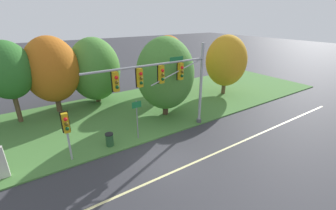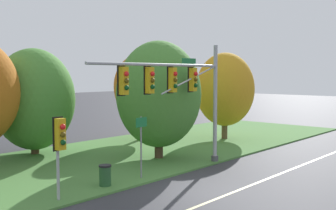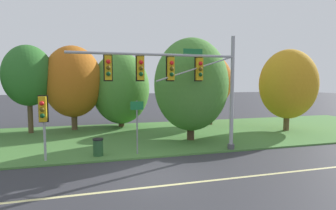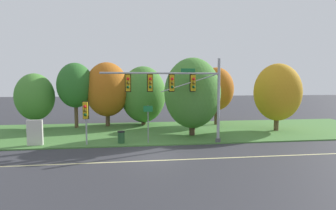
{
  "view_description": "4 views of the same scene",
  "coord_description": "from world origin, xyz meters",
  "px_view_note": "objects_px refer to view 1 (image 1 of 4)",
  "views": [
    {
      "loc": [
        -6.44,
        -9.93,
        8.51
      ],
      "look_at": [
        2.26,
        3.11,
        2.21
      ],
      "focal_mm": 24.0,
      "sensor_mm": 36.0,
      "label": 1
    },
    {
      "loc": [
        -14.29,
        -10.65,
        5.05
      ],
      "look_at": [
        2.06,
        3.6,
        3.42
      ],
      "focal_mm": 45.0,
      "sensor_mm": 36.0,
      "label": 2
    },
    {
      "loc": [
        -2.39,
        -10.76,
        4.04
      ],
      "look_at": [
        1.82,
        4.5,
        2.63
      ],
      "focal_mm": 28.0,
      "sensor_mm": 36.0,
      "label": 3
    },
    {
      "loc": [
        -1.39,
        -16.79,
        4.71
      ],
      "look_at": [
        1.25,
        3.02,
        3.05
      ],
      "focal_mm": 28.0,
      "sensor_mm": 36.0,
      "label": 4
    }
  ],
  "objects_px": {
    "traffic_signal_mast": "(168,79)",
    "tree_tall_centre": "(165,74)",
    "tree_behind_signpost": "(52,70)",
    "trash_bin": "(110,140)",
    "pedestrian_signal_near_kerb": "(66,126)",
    "tree_right_far": "(168,57)",
    "route_sign_post": "(137,115)",
    "tree_mid_verge": "(95,69)",
    "tree_left_of_mast": "(7,71)",
    "tree_furthest_back": "(226,61)"
  },
  "relations": [
    {
      "from": "traffic_signal_mast",
      "to": "tree_tall_centre",
      "type": "xyz_separation_m",
      "value": [
        1.74,
        3.02,
        -0.5
      ]
    },
    {
      "from": "tree_behind_signpost",
      "to": "trash_bin",
      "type": "height_order",
      "value": "tree_behind_signpost"
    },
    {
      "from": "pedestrian_signal_near_kerb",
      "to": "trash_bin",
      "type": "distance_m",
      "value": 3.22
    },
    {
      "from": "tree_right_far",
      "to": "tree_tall_centre",
      "type": "bearing_deg",
      "value": -125.75
    },
    {
      "from": "route_sign_post",
      "to": "tree_mid_verge",
      "type": "bearing_deg",
      "value": 90.0
    },
    {
      "from": "route_sign_post",
      "to": "tree_left_of_mast",
      "type": "bearing_deg",
      "value": 131.03
    },
    {
      "from": "tree_left_of_mast",
      "to": "tree_right_far",
      "type": "xyz_separation_m",
      "value": [
        15.1,
        0.07,
        -0.42
      ]
    },
    {
      "from": "tree_mid_verge",
      "to": "tree_furthest_back",
      "type": "bearing_deg",
      "value": -23.45
    },
    {
      "from": "tree_mid_verge",
      "to": "tree_tall_centre",
      "type": "relative_size",
      "value": 0.95
    },
    {
      "from": "tree_tall_centre",
      "to": "trash_bin",
      "type": "bearing_deg",
      "value": -158.74
    },
    {
      "from": "tree_left_of_mast",
      "to": "tree_furthest_back",
      "type": "height_order",
      "value": "tree_left_of_mast"
    },
    {
      "from": "tree_mid_verge",
      "to": "trash_bin",
      "type": "xyz_separation_m",
      "value": [
        -2.07,
        -9.06,
        -2.9
      ]
    },
    {
      "from": "tree_left_of_mast",
      "to": "tree_mid_verge",
      "type": "xyz_separation_m",
      "value": [
        7.03,
        1.17,
        -1.02
      ]
    },
    {
      "from": "tree_mid_verge",
      "to": "trash_bin",
      "type": "relative_size",
      "value": 6.98
    },
    {
      "from": "tree_furthest_back",
      "to": "trash_bin",
      "type": "relative_size",
      "value": 7.01
    },
    {
      "from": "tree_furthest_back",
      "to": "tree_left_of_mast",
      "type": "bearing_deg",
      "value": 167.57
    },
    {
      "from": "tree_left_of_mast",
      "to": "trash_bin",
      "type": "distance_m",
      "value": 10.1
    },
    {
      "from": "pedestrian_signal_near_kerb",
      "to": "tree_left_of_mast",
      "type": "relative_size",
      "value": 0.49
    },
    {
      "from": "traffic_signal_mast",
      "to": "tree_mid_verge",
      "type": "bearing_deg",
      "value": 103.48
    },
    {
      "from": "route_sign_post",
      "to": "trash_bin",
      "type": "height_order",
      "value": "route_sign_post"
    },
    {
      "from": "traffic_signal_mast",
      "to": "tree_behind_signpost",
      "type": "height_order",
      "value": "tree_behind_signpost"
    },
    {
      "from": "route_sign_post",
      "to": "tree_behind_signpost",
      "type": "bearing_deg",
      "value": 114.18
    },
    {
      "from": "tree_right_far",
      "to": "trash_bin",
      "type": "height_order",
      "value": "tree_right_far"
    },
    {
      "from": "tree_mid_verge",
      "to": "tree_right_far",
      "type": "height_order",
      "value": "tree_mid_verge"
    },
    {
      "from": "tree_tall_centre",
      "to": "tree_left_of_mast",
      "type": "bearing_deg",
      "value": 153.63
    },
    {
      "from": "tree_left_of_mast",
      "to": "tree_behind_signpost",
      "type": "bearing_deg",
      "value": 10.09
    },
    {
      "from": "pedestrian_signal_near_kerb",
      "to": "route_sign_post",
      "type": "relative_size",
      "value": 1.12
    },
    {
      "from": "tree_left_of_mast",
      "to": "trash_bin",
      "type": "bearing_deg",
      "value": -57.85
    },
    {
      "from": "traffic_signal_mast",
      "to": "route_sign_post",
      "type": "relative_size",
      "value": 3.14
    },
    {
      "from": "route_sign_post",
      "to": "tree_behind_signpost",
      "type": "relative_size",
      "value": 0.43
    },
    {
      "from": "tree_left_of_mast",
      "to": "tree_furthest_back",
      "type": "distance_m",
      "value": 20.26
    },
    {
      "from": "traffic_signal_mast",
      "to": "tree_left_of_mast",
      "type": "relative_size",
      "value": 1.37
    },
    {
      "from": "traffic_signal_mast",
      "to": "tree_tall_centre",
      "type": "distance_m",
      "value": 3.52
    },
    {
      "from": "tree_behind_signpost",
      "to": "tree_tall_centre",
      "type": "xyz_separation_m",
      "value": [
        7.94,
        -6.06,
        -0.2
      ]
    },
    {
      "from": "traffic_signal_mast",
      "to": "trash_bin",
      "type": "height_order",
      "value": "traffic_signal_mast"
    },
    {
      "from": "tree_behind_signpost",
      "to": "tree_tall_centre",
      "type": "height_order",
      "value": "tree_tall_centre"
    },
    {
      "from": "traffic_signal_mast",
      "to": "tree_mid_verge",
      "type": "relative_size",
      "value": 1.42
    },
    {
      "from": "pedestrian_signal_near_kerb",
      "to": "trash_bin",
      "type": "bearing_deg",
      "value": 8.1
    },
    {
      "from": "traffic_signal_mast",
      "to": "tree_furthest_back",
      "type": "xyz_separation_m",
      "value": [
        10.43,
        4.16,
        -0.5
      ]
    },
    {
      "from": "traffic_signal_mast",
      "to": "trash_bin",
      "type": "relative_size",
      "value": 9.89
    },
    {
      "from": "trash_bin",
      "to": "pedestrian_signal_near_kerb",
      "type": "bearing_deg",
      "value": -171.9
    },
    {
      "from": "tree_behind_signpost",
      "to": "tree_mid_verge",
      "type": "bearing_deg",
      "value": 8.96
    },
    {
      "from": "traffic_signal_mast",
      "to": "pedestrian_signal_near_kerb",
      "type": "distance_m",
      "value": 7.2
    },
    {
      "from": "traffic_signal_mast",
      "to": "tree_furthest_back",
      "type": "bearing_deg",
      "value": 21.75
    },
    {
      "from": "traffic_signal_mast",
      "to": "tree_behind_signpost",
      "type": "distance_m",
      "value": 11.0
    },
    {
      "from": "tree_mid_verge",
      "to": "tree_furthest_back",
      "type": "xyz_separation_m",
      "value": [
        12.75,
        -5.53,
        0.37
      ]
    },
    {
      "from": "traffic_signal_mast",
      "to": "route_sign_post",
      "type": "bearing_deg",
      "value": 169.28
    },
    {
      "from": "pedestrian_signal_near_kerb",
      "to": "tree_mid_verge",
      "type": "relative_size",
      "value": 0.51
    },
    {
      "from": "route_sign_post",
      "to": "tree_tall_centre",
      "type": "distance_m",
      "value": 5.16
    },
    {
      "from": "traffic_signal_mast",
      "to": "tree_furthest_back",
      "type": "relative_size",
      "value": 1.41
    }
  ]
}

